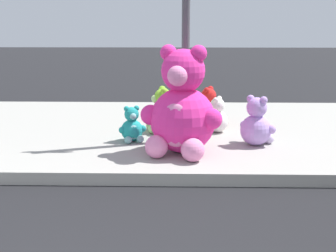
% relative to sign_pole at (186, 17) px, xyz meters
% --- Properties ---
extents(sidewalk, '(28.00, 4.40, 0.15)m').
position_rel_sign_pole_xyz_m(sidewalk, '(-1.00, 0.80, -1.77)').
color(sidewalk, '#9E9B93').
rests_on(sidewalk, ground_plane).
extents(sign_pole, '(0.56, 0.11, 3.20)m').
position_rel_sign_pole_xyz_m(sign_pole, '(0.00, 0.00, 0.00)').
color(sign_pole, '#4C4C51').
rests_on(sign_pole, sidewalk).
extents(plush_pink_large, '(1.02, 0.97, 1.37)m').
position_rel_sign_pole_xyz_m(plush_pink_large, '(-0.05, -0.59, -1.15)').
color(plush_pink_large, '#F22D93').
rests_on(plush_pink_large, sidewalk).
extents(plush_lavender, '(0.48, 0.49, 0.68)m').
position_rel_sign_pole_xyz_m(plush_lavender, '(0.97, -0.20, -1.43)').
color(plush_lavender, '#B28CD8').
rests_on(plush_lavender, sidewalk).
extents(plush_red, '(0.45, 0.45, 0.62)m').
position_rel_sign_pole_xyz_m(plush_red, '(0.38, 1.03, -1.45)').
color(plush_red, red).
rests_on(plush_red, sidewalk).
extents(plush_lime, '(0.48, 0.53, 0.69)m').
position_rel_sign_pole_xyz_m(plush_lime, '(-0.34, 0.51, -1.42)').
color(plush_lime, '#8CD133').
rests_on(plush_lime, sidewalk).
extents(plush_tan, '(0.34, 0.36, 0.48)m').
position_rel_sign_pole_xyz_m(plush_tan, '(-0.07, 0.94, -1.50)').
color(plush_tan, tan).
rests_on(plush_tan, sidewalk).
extents(plush_teal, '(0.37, 0.36, 0.50)m').
position_rel_sign_pole_xyz_m(plush_teal, '(-0.74, -0.06, -1.50)').
color(plush_teal, teal).
rests_on(plush_teal, sidewalk).
extents(plush_white, '(0.39, 0.39, 0.55)m').
position_rel_sign_pole_xyz_m(plush_white, '(0.48, 0.50, -1.48)').
color(plush_white, white).
rests_on(plush_white, sidewalk).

